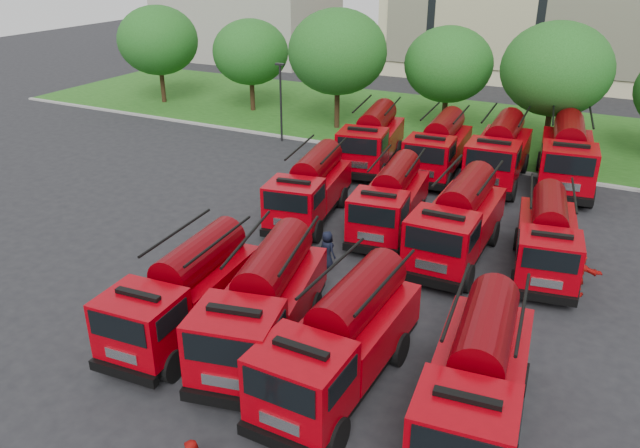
# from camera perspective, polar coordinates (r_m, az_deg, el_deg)

# --- Properties ---
(ground) EXTENTS (140.00, 140.00, 0.00)m
(ground) POSITION_cam_1_polar(r_m,az_deg,el_deg) (23.75, -3.61, -6.44)
(ground) COLOR black
(ground) RESTS_ON ground
(lawn) EXTENTS (70.00, 16.00, 0.12)m
(lawn) POSITION_cam_1_polar(r_m,az_deg,el_deg) (46.32, 13.08, 8.66)
(lawn) COLOR #184713
(lawn) RESTS_ON ground
(curb) EXTENTS (70.00, 0.30, 0.14)m
(curb) POSITION_cam_1_polar(r_m,az_deg,el_deg) (38.82, 9.95, 5.91)
(curb) COLOR gray
(curb) RESTS_ON ground
(side_building) EXTENTS (18.00, 12.00, 10.00)m
(side_building) POSITION_cam_1_polar(r_m,az_deg,el_deg) (73.98, -6.67, 18.73)
(side_building) COLOR gray
(side_building) RESTS_ON ground
(tree_0) EXTENTS (6.30, 6.30, 7.70)m
(tree_0) POSITION_cam_1_polar(r_m,az_deg,el_deg) (52.94, -14.59, 15.94)
(tree_0) COLOR #382314
(tree_0) RESTS_ON ground
(tree_1) EXTENTS (5.71, 5.71, 6.98)m
(tree_1) POSITION_cam_1_polar(r_m,az_deg,el_deg) (48.99, -6.38, 15.35)
(tree_1) COLOR #382314
(tree_1) RESTS_ON ground
(tree_2) EXTENTS (6.72, 6.72, 8.22)m
(tree_2) POSITION_cam_1_polar(r_m,az_deg,el_deg) (43.68, 1.62, 15.46)
(tree_2) COLOR #382314
(tree_2) RESTS_ON ground
(tree_3) EXTENTS (5.88, 5.88, 7.19)m
(tree_3) POSITION_cam_1_polar(r_m,az_deg,el_deg) (43.67, 11.66, 14.09)
(tree_3) COLOR #382314
(tree_3) RESTS_ON ground
(tree_4) EXTENTS (6.55, 6.55, 8.01)m
(tree_4) POSITION_cam_1_polar(r_m,az_deg,el_deg) (40.79, 20.80, 13.10)
(tree_4) COLOR #382314
(tree_4) RESTS_ON ground
(lamp_post_0) EXTENTS (0.60, 0.25, 5.11)m
(lamp_post_0) POSITION_cam_1_polar(r_m,az_deg,el_deg) (41.34, -3.61, 11.43)
(lamp_post_0) COLOR black
(lamp_post_0) RESTS_ON ground
(fire_truck_0) EXTENTS (2.86, 6.87, 3.06)m
(fire_truck_0) POSITION_cam_1_polar(r_m,az_deg,el_deg) (21.37, -12.30, -6.02)
(fire_truck_0) COLOR black
(fire_truck_0) RESTS_ON ground
(fire_truck_1) EXTENTS (3.95, 7.51, 3.26)m
(fire_truck_1) POSITION_cam_1_polar(r_m,az_deg,el_deg) (20.14, -5.15, -7.20)
(fire_truck_1) COLOR black
(fire_truck_1) RESTS_ON ground
(fire_truck_2) EXTENTS (2.73, 7.09, 3.20)m
(fire_truck_2) POSITION_cam_1_polar(r_m,az_deg,el_deg) (18.45, 1.99, -10.50)
(fire_truck_2) COLOR black
(fire_truck_2) RESTS_ON ground
(fire_truck_3) EXTENTS (3.13, 7.17, 3.17)m
(fire_truck_3) POSITION_cam_1_polar(r_m,az_deg,el_deg) (17.56, 14.16, -13.50)
(fire_truck_3) COLOR black
(fire_truck_3) RESTS_ON ground
(fire_truck_4) EXTENTS (3.42, 7.07, 3.09)m
(fire_truck_4) POSITION_cam_1_polar(r_m,az_deg,el_deg) (29.50, -0.90, 3.35)
(fire_truck_4) COLOR black
(fire_truck_4) RESTS_ON ground
(fire_truck_5) EXTENTS (3.11, 6.90, 3.03)m
(fire_truck_5) POSITION_cam_1_polar(r_m,az_deg,el_deg) (28.33, 6.47, 2.21)
(fire_truck_5) COLOR black
(fire_truck_5) RESTS_ON ground
(fire_truck_6) EXTENTS (2.71, 7.25, 3.29)m
(fire_truck_6) POSITION_cam_1_polar(r_m,az_deg,el_deg) (26.33, 12.50, 0.29)
(fire_truck_6) COLOR black
(fire_truck_6) RESTS_ON ground
(fire_truck_7) EXTENTS (3.23, 6.73, 2.94)m
(fire_truck_7) POSITION_cam_1_polar(r_m,az_deg,el_deg) (26.29, 20.07, -1.14)
(fire_truck_7) COLOR black
(fire_truck_7) RESTS_ON ground
(fire_truck_8) EXTENTS (3.70, 7.64, 3.33)m
(fire_truck_8) POSITION_cam_1_polar(r_m,az_deg,el_deg) (36.82, 4.78, 7.80)
(fire_truck_8) COLOR black
(fire_truck_8) RESTS_ON ground
(fire_truck_9) EXTENTS (3.02, 7.29, 3.25)m
(fire_truck_9) POSITION_cam_1_polar(r_m,az_deg,el_deg) (35.94, 10.82, 6.95)
(fire_truck_9) COLOR black
(fire_truck_9) RESTS_ON ground
(fire_truck_10) EXTENTS (3.09, 7.63, 3.41)m
(fire_truck_10) POSITION_cam_1_polar(r_m,az_deg,el_deg) (35.61, 16.09, 6.40)
(fire_truck_10) COLOR black
(fire_truck_10) RESTS_ON ground
(fire_truck_11) EXTENTS (3.66, 8.00, 3.51)m
(fire_truck_11) POSITION_cam_1_polar(r_m,az_deg,el_deg) (36.03, 21.65, 5.92)
(fire_truck_11) COLOR black
(fire_truck_11) RESTS_ON ground
(firefighter_3) EXTENTS (1.43, 1.06, 1.98)m
(firefighter_3) POSITION_cam_1_polar(r_m,az_deg,el_deg) (18.65, 12.79, -17.05)
(firefighter_3) COLOR black
(firefighter_3) RESTS_ON ground
(firefighter_4) EXTENTS (0.93, 0.78, 1.61)m
(firefighter_4) POSITION_cam_1_polar(r_m,az_deg,el_deg) (25.57, 0.65, -3.99)
(firefighter_4) COLOR black
(firefighter_4) RESTS_ON ground
(firefighter_5) EXTENTS (1.76, 0.80, 1.87)m
(firefighter_5) POSITION_cam_1_polar(r_m,az_deg,el_deg) (25.60, 22.10, -5.94)
(firefighter_5) COLOR #B7100E
(firefighter_5) RESTS_ON ground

